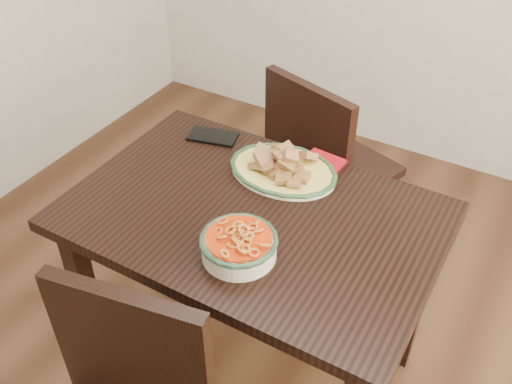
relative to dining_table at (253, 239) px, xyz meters
The scene contains 6 objects.
dining_table is the anchor object (origin of this frame).
chair_far 0.67m from the dining_table, 94.75° to the left, with size 0.53×0.53×0.89m.
fish_plate 0.26m from the dining_table, 93.25° to the left, with size 0.35×0.28×0.11m.
noodle_bowl 0.24m from the dining_table, 70.97° to the right, with size 0.21×0.21×0.08m.
smartphone 0.44m from the dining_table, 139.68° to the left, with size 0.17×0.09×0.01m, color black.
napkin 0.35m from the dining_table, 76.62° to the left, with size 0.13×0.11×0.01m, color maroon.
Camera 1 is at (0.53, -1.03, 1.85)m, focal length 40.00 mm.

